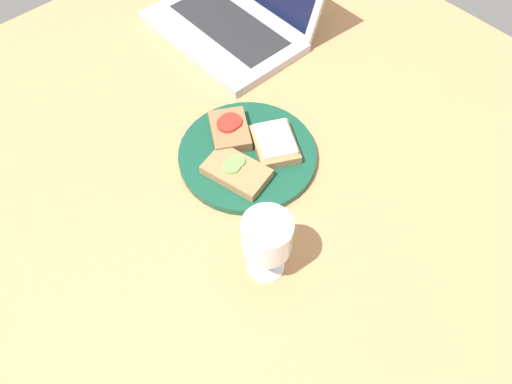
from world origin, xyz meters
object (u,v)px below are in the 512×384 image
at_px(plate, 248,155).
at_px(sandwich_with_cucumber, 236,171).
at_px(sandwich_with_cheese, 276,144).
at_px(laptop, 235,13).
at_px(wine_glass, 267,238).
at_px(sandwich_with_tomato, 230,130).

relative_size(plate, sandwich_with_cucumber, 2.02).
relative_size(plate, sandwich_with_cheese, 2.12).
relative_size(plate, laptop, 0.74).
height_order(plate, wine_glass, wine_glass).
height_order(sandwich_with_tomato, laptop, laptop).
xyz_separation_m(sandwich_with_tomato, wine_glass, (0.24, -0.13, 0.06)).
bearing_deg(sandwich_with_tomato, sandwich_with_cucumber, -33.74).
height_order(wine_glass, laptop, laptop).
bearing_deg(sandwich_with_cucumber, plate, 116.06).
bearing_deg(wine_glass, sandwich_with_cucumber, 154.47).
xyz_separation_m(plate, sandwich_with_cheese, (0.03, 0.04, 0.02)).
distance_m(sandwich_with_tomato, laptop, 0.33).
bearing_deg(laptop, plate, -37.41).
xyz_separation_m(sandwich_with_cucumber, sandwich_with_tomato, (-0.08, 0.05, 0.00)).
bearing_deg(plate, sandwich_with_cucumber, -63.94).
distance_m(sandwich_with_cheese, wine_glass, 0.24).
bearing_deg(laptop, sandwich_with_cucumber, -40.62).
xyz_separation_m(sandwich_with_cucumber, laptop, (-0.32, 0.28, 0.01)).
distance_m(plate, sandwich_with_tomato, 0.06).
distance_m(plate, sandwich_with_cucumber, 0.06).
distance_m(sandwich_with_tomato, wine_glass, 0.28).
height_order(sandwich_with_cucumber, wine_glass, wine_glass).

